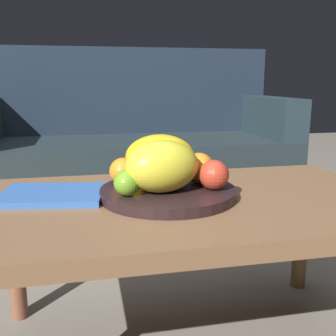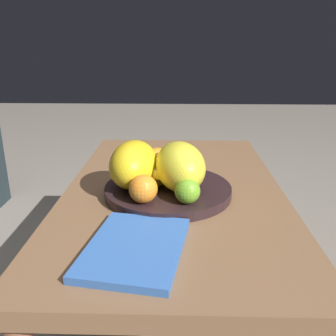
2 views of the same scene
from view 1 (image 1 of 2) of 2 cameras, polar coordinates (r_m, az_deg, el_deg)
name	(u,v)px [view 1 (image 1 of 2)]	position (r m, az deg, el deg)	size (l,w,h in m)	color
coffee_table	(190,217)	(1.01, 3.14, -7.00)	(1.02, 0.59, 0.43)	brown
couch	(133,154)	(2.27, -5.00, 2.04)	(1.70, 0.70, 0.90)	#202C30
fruit_bowl	(168,193)	(0.99, 0.00, -3.54)	(0.34, 0.34, 0.03)	black
melon_large_front	(162,166)	(0.94, -0.83, 0.24)	(0.18, 0.12, 0.12)	yellow
melon_smaller_beside	(160,157)	(1.06, -1.15, 1.57)	(0.18, 0.12, 0.12)	yellow
orange_front	(199,168)	(1.03, 4.47, 0.03)	(0.08, 0.08, 0.08)	orange
orange_left	(123,171)	(1.01, -6.47, -0.47)	(0.07, 0.07, 0.07)	orange
apple_front	(127,183)	(0.92, -5.90, -2.13)	(0.06, 0.06, 0.06)	#6BA726
apple_left	(214,175)	(0.97, 6.58, -0.97)	(0.07, 0.07, 0.07)	red
banana_bunch	(158,172)	(1.02, -1.45, -0.57)	(0.17, 0.15, 0.06)	yellow
magazine	(52,195)	(1.03, -16.20, -3.68)	(0.25, 0.18, 0.02)	#3668BB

